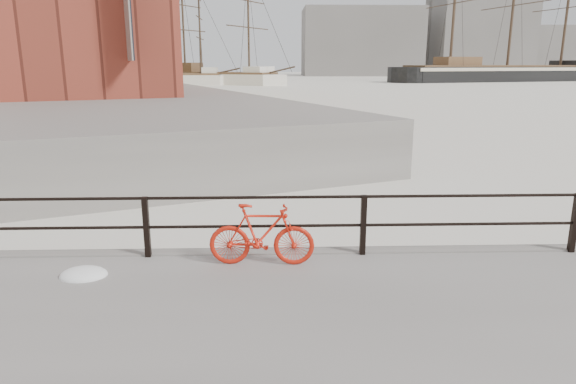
% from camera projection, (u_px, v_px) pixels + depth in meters
% --- Properties ---
extents(ground, '(400.00, 400.00, 0.00)m').
position_uv_depth(ground, '(563.00, 268.00, 8.80)').
color(ground, white).
rests_on(ground, ground).
extents(far_quay, '(78.44, 148.07, 1.80)m').
position_uv_depth(far_quay, '(39.00, 80.00, 77.12)').
color(far_quay, gray).
rests_on(far_quay, ground).
extents(guardrail, '(28.00, 0.10, 1.00)m').
position_uv_depth(guardrail, '(574.00, 223.00, 8.44)').
color(guardrail, black).
rests_on(guardrail, promenade).
extents(bicycle, '(1.63, 0.33, 0.98)m').
position_uv_depth(bicycle, '(262.00, 235.00, 7.90)').
color(bicycle, red).
rests_on(bicycle, promenade).
extents(barque_black, '(58.95, 32.72, 32.01)m').
position_uv_depth(barque_black, '(506.00, 81.00, 99.11)').
color(barque_black, black).
rests_on(barque_black, ground).
extents(schooner_mid, '(30.57, 24.49, 20.45)m').
position_uv_depth(schooner_mid, '(217.00, 84.00, 85.29)').
color(schooner_mid, silver).
rests_on(schooner_mid, ground).
extents(schooner_left, '(21.57, 10.19, 16.52)m').
position_uv_depth(schooner_left, '(172.00, 85.00, 82.68)').
color(schooner_left, beige).
rests_on(schooner_left, ground).
extents(apartment_grey, '(26.02, 22.15, 23.20)m').
position_uv_depth(apartment_grey, '(18.00, 0.00, 83.93)').
color(apartment_grey, '#AAAAA5').
rests_on(apartment_grey, far_quay).
extents(apartment_brick, '(27.87, 22.90, 21.20)m').
position_uv_depth(apartment_brick, '(26.00, 18.00, 104.58)').
color(apartment_brick, brown).
rests_on(apartment_brick, far_quay).
extents(industrial_west, '(32.00, 18.00, 18.00)m').
position_uv_depth(industrial_west, '(360.00, 42.00, 142.91)').
color(industrial_west, gray).
rests_on(industrial_west, ground).
extents(industrial_mid, '(26.00, 20.00, 24.00)m').
position_uv_depth(industrial_mid, '(478.00, 32.00, 148.11)').
color(industrial_mid, gray).
rests_on(industrial_mid, ground).
extents(industrial_east, '(20.00, 16.00, 14.00)m').
position_uv_depth(industrial_east, '(545.00, 51.00, 154.89)').
color(industrial_east, gray).
rests_on(industrial_east, ground).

